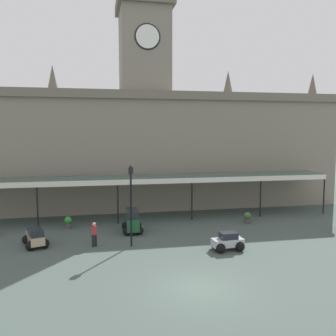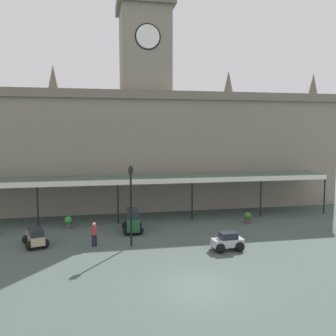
{
  "view_description": "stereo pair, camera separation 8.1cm",
  "coord_description": "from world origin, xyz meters",
  "px_view_note": "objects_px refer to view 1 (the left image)",
  "views": [
    {
      "loc": [
        -4.85,
        -16.66,
        7.79
      ],
      "look_at": [
        0.0,
        8.01,
        5.22
      ],
      "focal_mm": 38.53,
      "sensor_mm": 36.0,
      "label": 1
    },
    {
      "loc": [
        -4.77,
        -16.68,
        7.79
      ],
      "look_at": [
        0.0,
        8.01,
        5.22
      ],
      "focal_mm": 38.53,
      "sensor_mm": 36.0,
      "label": 2
    }
  ],
  "objects_px": {
    "car_beige_estate": "(35,238)",
    "pedestrian_near_entrance": "(94,233)",
    "planter_near_kerb": "(68,222)",
    "victorian_lamppost": "(131,197)",
    "car_silver_sedan": "(228,243)",
    "car_green_van": "(132,222)",
    "planter_by_canopy": "(247,218)"
  },
  "relations": [
    {
      "from": "pedestrian_near_entrance",
      "to": "planter_by_canopy",
      "type": "distance_m",
      "value": 13.29
    },
    {
      "from": "car_beige_estate",
      "to": "victorian_lamppost",
      "type": "distance_m",
      "value": 7.11
    },
    {
      "from": "car_beige_estate",
      "to": "victorian_lamppost",
      "type": "xyz_separation_m",
      "value": [
        6.41,
        -1.21,
        2.83
      ]
    },
    {
      "from": "planter_near_kerb",
      "to": "planter_by_canopy",
      "type": "bearing_deg",
      "value": -5.03
    },
    {
      "from": "victorian_lamppost",
      "to": "planter_near_kerb",
      "type": "height_order",
      "value": "victorian_lamppost"
    },
    {
      "from": "pedestrian_near_entrance",
      "to": "planter_near_kerb",
      "type": "height_order",
      "value": "pedestrian_near_entrance"
    },
    {
      "from": "car_silver_sedan",
      "to": "planter_by_canopy",
      "type": "height_order",
      "value": "car_silver_sedan"
    },
    {
      "from": "car_green_van",
      "to": "planter_by_canopy",
      "type": "height_order",
      "value": "car_green_van"
    },
    {
      "from": "pedestrian_near_entrance",
      "to": "car_beige_estate",
      "type": "bearing_deg",
      "value": 168.14
    },
    {
      "from": "car_silver_sedan",
      "to": "car_green_van",
      "type": "bearing_deg",
      "value": 136.35
    },
    {
      "from": "car_beige_estate",
      "to": "planter_near_kerb",
      "type": "bearing_deg",
      "value": 67.11
    },
    {
      "from": "pedestrian_near_entrance",
      "to": "victorian_lamppost",
      "type": "bearing_deg",
      "value": -8.83
    },
    {
      "from": "car_beige_estate",
      "to": "car_green_van",
      "type": "relative_size",
      "value": 1.0
    },
    {
      "from": "car_beige_estate",
      "to": "pedestrian_near_entrance",
      "type": "distance_m",
      "value": 4.03
    },
    {
      "from": "car_beige_estate",
      "to": "planter_by_canopy",
      "type": "relative_size",
      "value": 2.52
    },
    {
      "from": "pedestrian_near_entrance",
      "to": "car_silver_sedan",
      "type": "bearing_deg",
      "value": -15.8
    },
    {
      "from": "car_beige_estate",
      "to": "pedestrian_near_entrance",
      "type": "xyz_separation_m",
      "value": [
        3.93,
        -0.82,
        0.34
      ]
    },
    {
      "from": "car_green_van",
      "to": "victorian_lamppost",
      "type": "relative_size",
      "value": 0.44
    },
    {
      "from": "car_green_van",
      "to": "planter_near_kerb",
      "type": "distance_m",
      "value": 5.4
    },
    {
      "from": "car_silver_sedan",
      "to": "pedestrian_near_entrance",
      "type": "bearing_deg",
      "value": 164.2
    },
    {
      "from": "car_silver_sedan",
      "to": "car_green_van",
      "type": "distance_m",
      "value": 7.95
    },
    {
      "from": "victorian_lamppost",
      "to": "car_silver_sedan",
      "type": "bearing_deg",
      "value": -18.5
    },
    {
      "from": "car_silver_sedan",
      "to": "car_beige_estate",
      "type": "distance_m",
      "value": 12.96
    },
    {
      "from": "car_silver_sedan",
      "to": "pedestrian_near_entrance",
      "type": "relative_size",
      "value": 1.25
    },
    {
      "from": "pedestrian_near_entrance",
      "to": "victorian_lamppost",
      "type": "distance_m",
      "value": 3.53
    },
    {
      "from": "pedestrian_near_entrance",
      "to": "planter_near_kerb",
      "type": "xyz_separation_m",
      "value": [
        -2.11,
        5.14,
        -0.42
      ]
    },
    {
      "from": "planter_near_kerb",
      "to": "planter_by_canopy",
      "type": "distance_m",
      "value": 14.89
    },
    {
      "from": "planter_near_kerb",
      "to": "car_silver_sedan",
      "type": "bearing_deg",
      "value": -35.24
    },
    {
      "from": "car_beige_estate",
      "to": "planter_by_canopy",
      "type": "height_order",
      "value": "car_beige_estate"
    },
    {
      "from": "car_beige_estate",
      "to": "pedestrian_near_entrance",
      "type": "relative_size",
      "value": 1.45
    },
    {
      "from": "planter_near_kerb",
      "to": "victorian_lamppost",
      "type": "bearing_deg",
      "value": -50.31
    },
    {
      "from": "victorian_lamppost",
      "to": "planter_by_canopy",
      "type": "relative_size",
      "value": 5.77
    }
  ]
}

